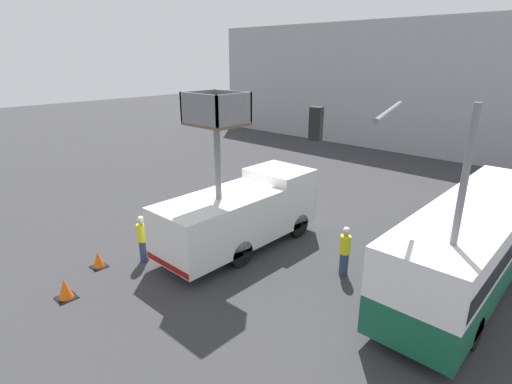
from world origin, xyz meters
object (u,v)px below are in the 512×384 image
Objects in this scene: city_bus at (474,238)px; road_worker_directing at (345,251)px; traffic_cone_mid_road at (65,290)px; road_worker_near_truck at (143,239)px; utility_truck at (242,211)px; traffic_cone_near_truck at (98,260)px; traffic_light_pole at (405,184)px.

city_bus is 5.74× the size of road_worker_directing.
city_bus is 15.67× the size of traffic_cone_mid_road.
road_worker_near_truck and road_worker_directing have the same top height.
city_bus reaches higher than road_worker_directing.
utility_truck reaches higher than city_bus.
road_worker_near_truck is at bearing -118.33° from utility_truck.
traffic_cone_near_truck is 2.09m from traffic_cone_mid_road.
traffic_light_pole is 4.72m from road_worker_directing.
utility_truck is 4.04m from road_worker_near_truck.
utility_truck is at bearing 76.80° from traffic_cone_mid_road.
city_bus is at bearing 37.83° from traffic_cone_near_truck.
road_worker_directing is 2.73× the size of traffic_cone_mid_road.
traffic_cone_mid_road is (1.17, -1.73, 0.04)m from traffic_cone_near_truck.
city_bus is 5.06m from traffic_light_pole.
traffic_cone_near_truck is at bearing -118.95° from utility_truck.
utility_truck is at bearing 172.54° from traffic_light_pole.
traffic_light_pole reaches higher than city_bus.
road_worker_near_truck is at bearing -158.54° from road_worker_directing.
utility_truck is 10.45× the size of traffic_cone_mid_road.
road_worker_directing is at bearing 128.61° from city_bus.
traffic_cone_near_truck is (-7.08, -5.84, -0.66)m from road_worker_directing.
traffic_cone_mid_road is (-9.42, -9.95, -1.44)m from city_bus.
traffic_light_pole is 3.49× the size of road_worker_directing.
utility_truck is at bearing 177.82° from road_worker_directing.
road_worker_near_truck reaches higher than traffic_cone_mid_road.
city_bus is 4.32m from road_worker_directing.
city_bus reaches higher than road_worker_near_truck.
city_bus reaches higher than traffic_cone_near_truck.
traffic_cone_near_truck is 0.90× the size of traffic_cone_mid_road.
city_bus is at bearing 20.52° from road_worker_directing.
traffic_light_pole is (6.92, -0.91, 2.87)m from utility_truck.
road_worker_near_truck is at bearing -163.56° from traffic_light_pole.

